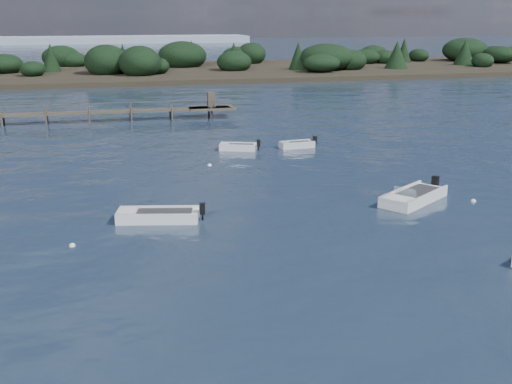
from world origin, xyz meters
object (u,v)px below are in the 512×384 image
object	(u,v)px
dinghy_mid_white_b	(413,199)
dinghy_mid_grey	(158,218)
tender_far_white	(238,148)
tender_far_grey_b	(297,146)

from	to	relation	value
dinghy_mid_white_b	dinghy_mid_grey	bearing A→B (deg)	179.59
dinghy_mid_white_b	dinghy_mid_grey	world-z (taller)	dinghy_mid_white_b
tender_far_white	dinghy_mid_grey	xyz separation A→B (m)	(-8.37, -17.17, 0.00)
dinghy_mid_grey	tender_far_grey_b	bearing A→B (deg)	51.62
tender_far_grey_b	tender_far_white	bearing A→B (deg)	177.51
tender_far_white	tender_far_grey_b	xyz separation A→B (m)	(5.05, -0.22, -0.00)
tender_far_grey_b	dinghy_mid_grey	world-z (taller)	dinghy_mid_grey
tender_far_white	dinghy_mid_white_b	xyz separation A→B (m)	(7.02, -17.28, 0.02)
tender_far_white	dinghy_mid_white_b	world-z (taller)	dinghy_mid_white_b
tender_far_grey_b	dinghy_mid_grey	bearing A→B (deg)	-128.38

